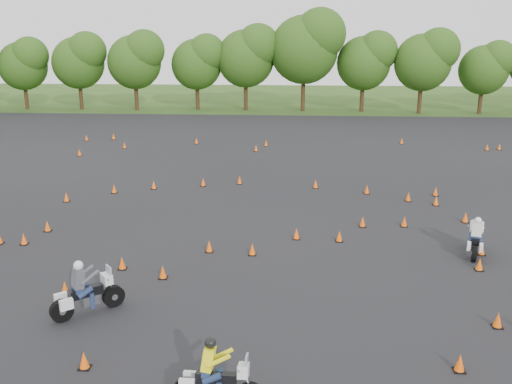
# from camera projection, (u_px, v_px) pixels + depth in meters

# --- Properties ---
(ground) EXTENTS (140.00, 140.00, 0.00)m
(ground) POSITION_uv_depth(u_px,v_px,m) (250.00, 248.00, 23.01)
(ground) COLOR #2D5119
(ground) RESTS_ON ground
(asphalt_pad) EXTENTS (62.00, 62.00, 0.00)m
(asphalt_pad) POSITION_uv_depth(u_px,v_px,m) (259.00, 204.00, 28.77)
(asphalt_pad) COLOR black
(asphalt_pad) RESTS_ON ground
(treeline) EXTENTS (86.78, 32.57, 11.19)m
(treeline) POSITION_uv_depth(u_px,v_px,m) (297.00, 71.00, 55.26)
(treeline) COLOR #2B4D16
(treeline) RESTS_ON ground
(traffic_cones) EXTENTS (31.65, 32.89, 0.45)m
(traffic_cones) POSITION_uv_depth(u_px,v_px,m) (258.00, 206.00, 27.72)
(traffic_cones) COLOR #FF5B0A
(traffic_cones) RESTS_ON asphalt_pad
(rider_grey) EXTENTS (2.26, 2.06, 1.81)m
(rider_grey) POSITION_uv_depth(u_px,v_px,m) (87.00, 287.00, 17.42)
(rider_grey) COLOR #44464C
(rider_grey) RESTS_ON ground
(rider_yellow) EXTENTS (2.19, 0.75, 1.67)m
(rider_yellow) POSITION_uv_depth(u_px,v_px,m) (217.00, 377.00, 13.01)
(rider_yellow) COLOR yellow
(rider_yellow) RESTS_ON ground
(rider_white) EXTENTS (1.20, 2.16, 1.60)m
(rider_white) POSITION_uv_depth(u_px,v_px,m) (475.00, 235.00, 22.08)
(rider_white) COLOR silver
(rider_white) RESTS_ON ground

